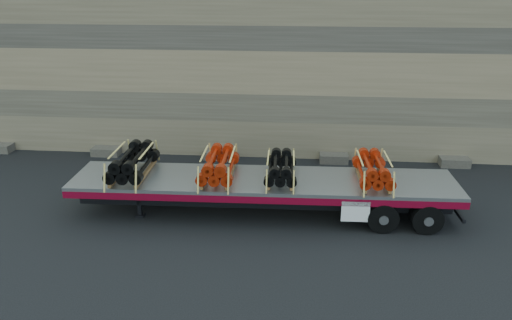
{
  "coord_description": "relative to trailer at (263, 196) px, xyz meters",
  "views": [
    {
      "loc": [
        0.48,
        -15.46,
        7.55
      ],
      "look_at": [
        -0.96,
        0.51,
        1.55
      ],
      "focal_mm": 35.0,
      "sensor_mm": 36.0,
      "label": 1
    }
  ],
  "objects": [
    {
      "name": "bundle_front",
      "position": [
        -4.32,
        -0.1,
        1.05
      ],
      "size": [
        1.26,
        2.43,
        0.85
      ],
      "primitive_type": null,
      "rotation": [
        0.0,
        0.0,
        0.02
      ],
      "color": "black",
      "rests_on": "trailer"
    },
    {
      "name": "trailer",
      "position": [
        0.0,
        0.0,
        0.0
      ],
      "size": [
        12.6,
        2.71,
        1.25
      ],
      "primitive_type": null,
      "rotation": [
        0.0,
        0.0,
        0.02
      ],
      "color": "#9B9EA2",
      "rests_on": "ground"
    },
    {
      "name": "bundle_rear",
      "position": [
        3.53,
        0.09,
        1.01
      ],
      "size": [
        1.13,
        2.18,
        0.76
      ],
      "primitive_type": null,
      "rotation": [
        0.0,
        0.0,
        0.02
      ],
      "color": "#A22008",
      "rests_on": "trailer"
    },
    {
      "name": "rock_wall",
      "position": [
        0.64,
        6.89,
        2.87
      ],
      "size": [
        44.0,
        3.0,
        7.0
      ],
      "primitive_type": "cube",
      "color": "#7A6B54",
      "rests_on": "ground"
    },
    {
      "name": "bundle_midrear",
      "position": [
        0.57,
        0.01,
        0.99
      ],
      "size": [
        1.06,
        2.05,
        0.72
      ],
      "primitive_type": null,
      "rotation": [
        0.0,
        0.0,
        0.02
      ],
      "color": "black",
      "rests_on": "trailer"
    },
    {
      "name": "ground",
      "position": [
        0.64,
        0.39,
        -0.63
      ],
      "size": [
        120.0,
        120.0,
        0.0
      ],
      "primitive_type": "plane",
      "color": "black",
      "rests_on": "ground"
    },
    {
      "name": "bundle_midfront",
      "position": [
        -1.46,
        -0.04,
        1.03
      ],
      "size": [
        1.19,
        2.3,
        0.8
      ],
      "primitive_type": null,
      "rotation": [
        0.0,
        0.0,
        0.02
      ],
      "color": "#A22008",
      "rests_on": "trailer"
    }
  ]
}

